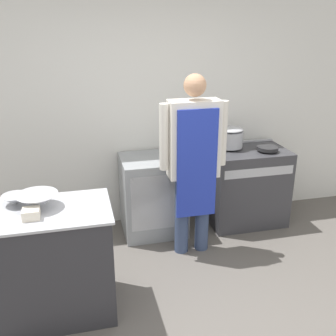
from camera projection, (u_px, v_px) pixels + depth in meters
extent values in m
cube|color=white|center=(143.00, 109.00, 4.39)|extent=(8.00, 0.05, 2.70)
cube|color=#2D2D33|center=(47.00, 265.00, 3.11)|extent=(1.00, 0.61, 0.91)
cube|color=#B2B5BC|center=(41.00, 212.00, 2.95)|extent=(1.05, 0.63, 0.02)
cube|color=#38383D|center=(246.00, 186.00, 4.61)|extent=(0.87, 0.60, 0.90)
cube|color=#B2B5BC|center=(259.00, 172.00, 4.25)|extent=(0.80, 0.03, 0.10)
cube|color=#B2B5BC|center=(239.00, 142.00, 4.71)|extent=(0.87, 0.03, 0.02)
cube|color=#93999E|center=(153.00, 195.00, 4.40)|extent=(0.69, 0.60, 0.88)
cube|color=silver|center=(159.00, 203.00, 4.11)|extent=(0.59, 0.02, 0.61)
cylinder|color=#38476B|center=(182.00, 215.00, 3.99)|extent=(0.14, 0.14, 0.84)
cylinder|color=#38476B|center=(202.00, 212.00, 4.04)|extent=(0.14, 0.14, 0.84)
cube|color=silver|center=(194.00, 139.00, 3.73)|extent=(0.49, 0.22, 0.75)
cube|color=#2338B2|center=(197.00, 165.00, 3.70)|extent=(0.39, 0.02, 1.06)
cylinder|color=silver|center=(164.00, 137.00, 3.66)|extent=(0.09, 0.09, 0.63)
cylinder|color=silver|center=(222.00, 133.00, 3.79)|extent=(0.09, 0.09, 0.63)
sphere|color=tan|center=(195.00, 85.00, 3.56)|extent=(0.21, 0.21, 0.21)
cone|color=#B2B5BC|center=(37.00, 201.00, 2.97)|extent=(0.32, 0.32, 0.11)
cone|color=#B2B5BC|center=(15.00, 200.00, 3.03)|extent=(0.21, 0.21, 0.08)
cube|color=silver|center=(31.00, 214.00, 2.82)|extent=(0.12, 0.12, 0.07)
cylinder|color=#B2B5BC|center=(230.00, 139.00, 4.47)|extent=(0.30, 0.30, 0.19)
ellipsoid|color=#B2B5BC|center=(230.00, 129.00, 4.43)|extent=(0.30, 0.30, 0.05)
cylinder|color=#262628|center=(268.00, 148.00, 4.38)|extent=(0.23, 0.23, 0.04)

